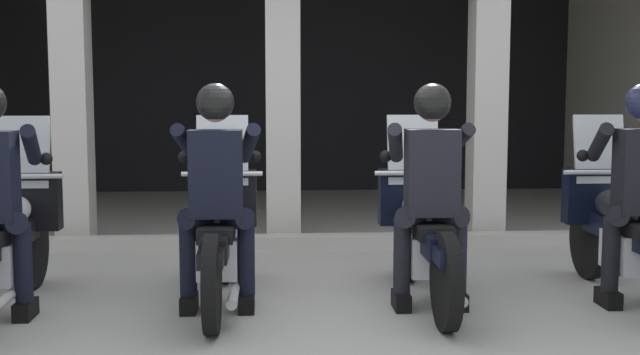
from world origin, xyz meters
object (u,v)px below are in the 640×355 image
object	(u,v)px
police_officer_center_left	(216,178)
motorcycle_far_right	(621,230)
motorcycle_center_left	(220,233)
motorcycle_center_right	(423,232)
police_officer_center_right	(431,177)
police_officer_far_right	(640,176)
motorcycle_far_left	(7,238)

from	to	relation	value
police_officer_center_left	motorcycle_far_right	bearing A→B (deg)	-9.02
motorcycle_center_left	motorcycle_center_right	distance (m)	1.49
motorcycle_center_right	motorcycle_far_right	distance (m)	1.49
motorcycle_center_left	motorcycle_far_right	xyz separation A→B (m)	(2.98, -0.04, 0.00)
motorcycle_far_right	motorcycle_center_left	bearing A→B (deg)	169.84
motorcycle_far_right	police_officer_center_left	bearing A→B (deg)	175.29
motorcycle_center_right	police_officer_center_right	world-z (taller)	police_officer_center_right
motorcycle_far_right	police_officer_center_right	bearing A→B (deg)	-179.33
motorcycle_center_left	police_officer_center_left	world-z (taller)	police_officer_center_left
motorcycle_center_left	police_officer_center_right	size ratio (longest dim) A/B	1.29
police_officer_center_right	police_officer_far_right	distance (m)	1.49
motorcycle_far_left	motorcycle_center_right	xyz separation A→B (m)	(2.98, 0.08, 0.00)
motorcycle_center_right	motorcycle_center_left	bearing A→B (deg)	173.81
motorcycle_center_left	police_officer_center_left	xyz separation A→B (m)	(-0.00, -0.28, 0.44)
motorcycle_far_right	motorcycle_center_right	bearing A→B (deg)	169.86
motorcycle_center_left	motorcycle_center_right	xyz separation A→B (m)	(1.49, -0.02, 0.00)
motorcycle_center_right	police_officer_center_right	distance (m)	0.52
police_officer_center_left	police_officer_center_right	size ratio (longest dim) A/B	1.00
motorcycle_far_left	motorcycle_center_right	distance (m)	2.98
police_officer_center_right	motorcycle_far_right	distance (m)	1.57
motorcycle_center_right	police_officer_center_right	size ratio (longest dim) A/B	1.29
motorcycle_far_left	police_officer_far_right	distance (m)	4.49
motorcycle_center_left	police_officer_center_right	distance (m)	1.58
police_officer_center_left	police_officer_center_right	world-z (taller)	same
motorcycle_center_left	police_officer_center_right	world-z (taller)	police_officer_center_right
police_officer_center_left	police_officer_far_right	world-z (taller)	same
police_officer_center_left	motorcycle_far_right	world-z (taller)	police_officer_center_left
motorcycle_center_right	motorcycle_far_left	bearing A→B (deg)	176.12
motorcycle_far_left	motorcycle_far_right	distance (m)	4.46
motorcycle_center_right	motorcycle_far_right	world-z (taller)	same
motorcycle_center_right	motorcycle_far_right	size ratio (longest dim) A/B	1.00
motorcycle_center_left	motorcycle_far_left	bearing A→B (deg)	170.12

